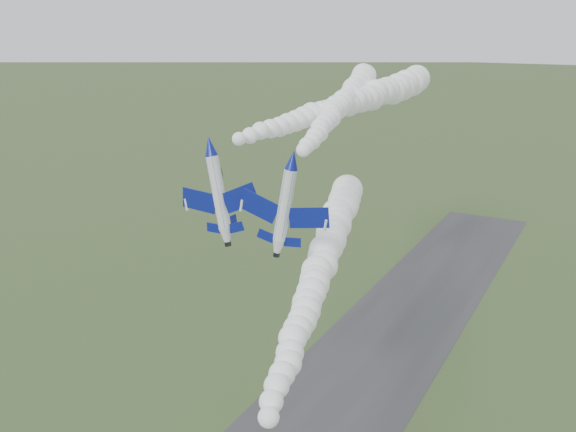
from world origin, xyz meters
The scene contains 5 objects.
smoke_trail_jet_lead centered at (5.39, 22.49, 31.14)m, with size 4.98×59.32×4.98m, color white, non-canonical shape.
jet_pair_left centered at (-8.58, 20.31, 45.11)m, with size 11.35×13.84×3.83m.
smoke_trail_jet_pair_left centered at (-7.06, 60.73, 46.20)m, with size 5.90×74.49×5.90m, color white, non-canonical shape.
jet_pair_right centered at (2.92, 20.06, 44.59)m, with size 10.98×13.00×3.55m.
smoke_trail_jet_pair_right centered at (-6.39, 55.70, 46.83)m, with size 4.73×66.74×4.73m, color white, non-canonical shape.
Camera 1 is at (35.97, -42.83, 59.44)m, focal length 40.00 mm.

